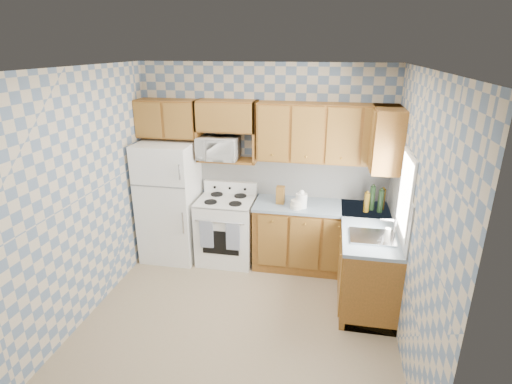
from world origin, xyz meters
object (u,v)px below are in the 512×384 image
stove_body (227,230)px  electric_kettle (301,201)px  refrigerator (170,201)px  microwave (218,148)px

stove_body → electric_kettle: size_ratio=4.81×
stove_body → refrigerator: bearing=-178.2°
refrigerator → stove_body: refrigerator is taller
refrigerator → electric_kettle: (1.84, -0.07, 0.17)m
microwave → electric_kettle: size_ratio=2.91×
stove_body → electric_kettle: bearing=-5.4°
refrigerator → microwave: 1.04m
refrigerator → stove_body: (0.80, 0.03, -0.39)m
stove_body → microwave: 1.16m
refrigerator → microwave: size_ratio=3.09×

